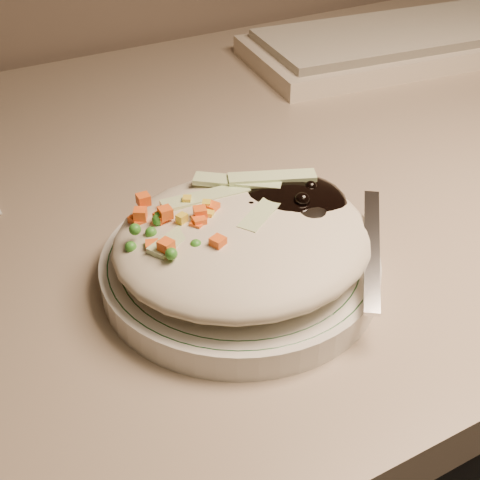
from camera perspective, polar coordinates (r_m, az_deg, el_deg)
desk at (r=0.79m, az=0.94°, el=-5.73°), size 1.40×0.70×0.74m
plate at (r=0.51m, az=-0.00°, el=-2.38°), size 0.21×0.21×0.02m
plate_rim at (r=0.50m, az=-0.00°, el=-1.48°), size 0.20×0.20×0.00m
meal at (r=0.49m, az=0.49°, el=0.63°), size 0.21×0.19×0.05m
keyboard at (r=0.98m, az=15.68°, el=16.26°), size 0.51×0.23×0.04m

